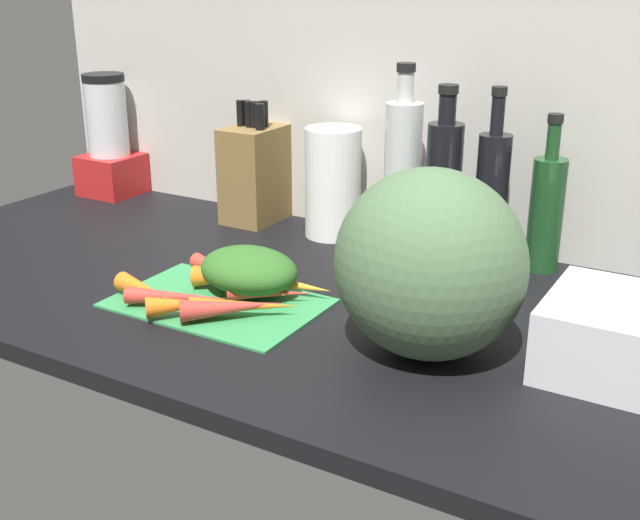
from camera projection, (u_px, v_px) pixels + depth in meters
ground_plane at (285, 295)px, 141.37cm from camera, size 170.00×80.00×3.00cm
wall_back at (385, 88)px, 161.56cm from camera, size 170.00×3.00×60.00cm
cutting_board at (218, 302)px, 133.64cm from camera, size 34.44×22.81×0.80cm
carrot_0 at (180, 305)px, 127.13cm from camera, size 10.09×9.80×3.47cm
carrot_1 at (238, 276)px, 138.81cm from camera, size 15.29×11.39×3.59cm
carrot_2 at (232, 307)px, 126.13cm from camera, size 14.60×13.57×3.57cm
carrot_3 at (269, 293)px, 132.79cm from camera, size 13.37×9.07×2.65cm
carrot_4 at (229, 278)px, 137.93cm from camera, size 13.42×6.73×3.43cm
carrot_5 at (145, 290)px, 133.15cm from camera, size 12.66×5.27×3.36cm
carrot_6 at (276, 281)px, 137.34cm from camera, size 12.64×12.38×3.12cm
carrot_7 at (177, 297)px, 130.79cm from camera, size 16.90×9.84×2.94cm
carrot_8 at (244, 306)px, 127.14cm from camera, size 16.40×11.64×3.07cm
carrot_9 at (213, 267)px, 143.68cm from camera, size 10.44×5.22×2.97cm
carrot_10 at (290, 285)px, 135.69cm from camera, size 15.38×4.93×3.10cm
carrot_greens_pile at (249, 270)px, 136.04cm from camera, size 17.80×13.69×7.53cm
winter_squash at (430, 264)px, 112.34cm from camera, size 27.69×25.11×27.61cm
knife_block at (255, 172)px, 174.26cm from camera, size 10.34×14.67×26.35cm
blender_appliance at (109, 143)px, 193.96cm from camera, size 13.01×13.01×29.32cm
paper_towel_roll at (333, 183)px, 164.01cm from camera, size 11.58×11.58×22.67cm
bottle_0 at (402, 173)px, 154.73cm from camera, size 7.22×7.22×36.42cm
bottle_1 at (443, 188)px, 149.47cm from camera, size 6.75×6.75×33.31cm
bottle_2 at (491, 196)px, 147.03cm from camera, size 6.10×6.10×33.37cm
bottle_3 at (546, 211)px, 145.41cm from camera, size 6.19×6.19×29.02cm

